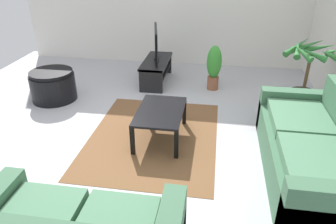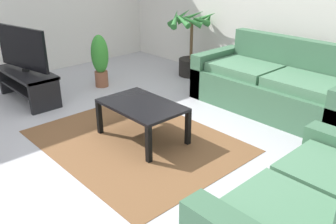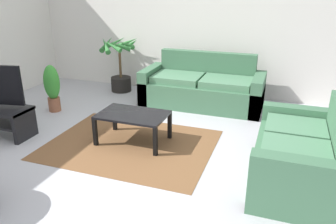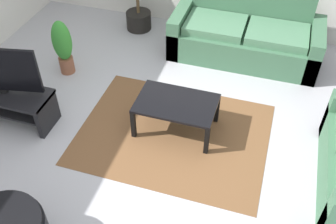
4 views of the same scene
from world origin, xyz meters
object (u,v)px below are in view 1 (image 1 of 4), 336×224
at_px(potted_palm, 306,78).
at_px(potted_plant_small, 214,66).
at_px(tv_stand, 156,68).
at_px(tv, 156,44).
at_px(coffee_table, 160,114).
at_px(couch_main, 312,152).
at_px(ottoman, 53,85).

relative_size(potted_palm, potted_plant_small, 1.36).
bearing_deg(potted_palm, tv_stand, -106.07).
xyz_separation_m(tv, potted_palm, (0.72, 2.49, -0.23)).
distance_m(coffee_table, potted_palm, 2.42).
relative_size(coffee_table, potted_palm, 0.84).
bearing_deg(tv_stand, potted_palm, 73.93).
bearing_deg(couch_main, potted_plant_small, -153.43).
bearing_deg(potted_plant_small, tv_stand, -99.77).
relative_size(couch_main, tv_stand, 1.91).
distance_m(couch_main, potted_palm, 1.80).
bearing_deg(couch_main, tv_stand, -138.23).
bearing_deg(coffee_table, ottoman, -115.17).
bearing_deg(tv_stand, coffee_table, 12.34).
relative_size(tv_stand, ottoman, 1.51).
relative_size(couch_main, ottoman, 2.89).
bearing_deg(tv, potted_palm, 73.90).
xyz_separation_m(tv_stand, tv, (-0.00, 0.00, 0.46)).
distance_m(tv, potted_palm, 2.60).
bearing_deg(coffee_table, tv, -167.75).
bearing_deg(coffee_table, couch_main, 73.96).
xyz_separation_m(tv_stand, potted_plant_small, (0.18, 1.07, 0.15)).
bearing_deg(tv, ottoman, -56.20).
bearing_deg(tv, couch_main, 41.72).
relative_size(tv_stand, coffee_table, 1.20).
distance_m(tv_stand, tv, 0.46).
xyz_separation_m(couch_main, ottoman, (-1.45, -3.77, -0.05)).
xyz_separation_m(couch_main, tv_stand, (-2.49, -2.22, -0.02)).
height_order(tv_stand, coffee_table, tv_stand).
distance_m(tv_stand, coffee_table, 2.02).
relative_size(couch_main, coffee_table, 2.30).
bearing_deg(ottoman, tv, 123.80).
xyz_separation_m(tv, potted_plant_small, (0.18, 1.07, -0.31)).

